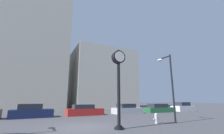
# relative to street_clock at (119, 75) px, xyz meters

# --- Properties ---
(ground_plane) EXTENTS (200.00, 200.00, 0.00)m
(ground_plane) POSITION_rel_street_clock_xyz_m (-1.87, 1.74, -3.47)
(ground_plane) COLOR #424247
(building_tall_tower) EXTENTS (12.88, 12.00, 40.01)m
(building_tall_tower) POSITION_rel_street_clock_xyz_m (-6.43, 25.74, 16.53)
(building_tall_tower) COLOR beige
(building_tall_tower) RESTS_ON ground_plane
(building_storefront_row) EXTENTS (14.23, 12.00, 13.64)m
(building_storefront_row) POSITION_rel_street_clock_xyz_m (8.99, 25.74, 3.34)
(building_storefront_row) COLOR beige
(building_storefront_row) RESTS_ON ground_plane
(street_clock) EXTENTS (0.90, 0.62, 5.27)m
(street_clock) POSITION_rel_street_clock_xyz_m (0.00, 0.00, 0.00)
(street_clock) COLOR black
(street_clock) RESTS_ON ground_plane
(car_navy) EXTENTS (4.19, 2.05, 1.42)m
(car_navy) POSITION_rel_street_clock_xyz_m (-5.24, 9.66, -2.88)
(car_navy) COLOR #19234C
(car_navy) RESTS_ON ground_plane
(car_red) EXTENTS (4.36, 1.77, 1.29)m
(car_red) POSITION_rel_street_clock_xyz_m (0.48, 9.67, -2.93)
(car_red) COLOR red
(car_red) RESTS_ON ground_plane
(car_silver) EXTENTS (4.26, 2.01, 1.31)m
(car_silver) POSITION_rel_street_clock_xyz_m (6.55, 9.68, -2.92)
(car_silver) COLOR #BCBCC1
(car_silver) RESTS_ON ground_plane
(car_green) EXTENTS (4.83, 2.18, 1.28)m
(car_green) POSITION_rel_street_clock_xyz_m (12.08, 9.45, -2.94)
(car_green) COLOR #236038
(car_green) RESTS_ON ground_plane
(car_white) EXTENTS (4.22, 2.07, 1.47)m
(car_white) POSITION_rel_street_clock_xyz_m (17.81, 9.77, -2.86)
(car_white) COLOR silver
(car_white) RESTS_ON ground_plane
(fire_hydrant_near) EXTENTS (0.59, 0.26, 0.78)m
(fire_hydrant_near) POSITION_rel_street_clock_xyz_m (3.81, 0.83, -3.08)
(fire_hydrant_near) COLOR #B7B7BC
(fire_hydrant_near) RESTS_ON ground_plane
(street_lamp_right) EXTENTS (0.36, 1.57, 5.71)m
(street_lamp_right) POSITION_rel_street_clock_xyz_m (5.32, 0.72, 0.38)
(street_lamp_right) COLOR black
(street_lamp_right) RESTS_ON ground_plane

